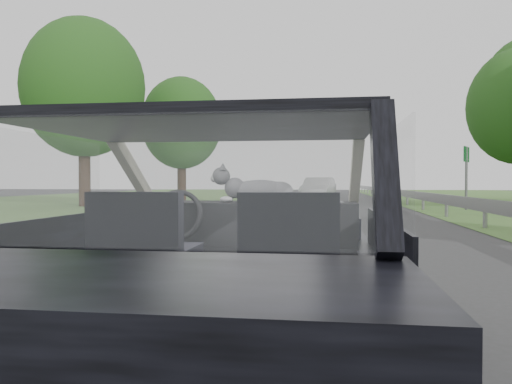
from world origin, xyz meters
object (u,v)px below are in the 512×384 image
(subject_car, at_px, (226,253))
(highway_sign, at_px, (466,178))
(other_car, at_px, (318,190))
(cat, at_px, (260,189))

(subject_car, height_order, highway_sign, highway_sign)
(subject_car, relative_size, other_car, 0.95)
(subject_car, xyz_separation_m, other_car, (0.09, 25.19, -0.03))
(subject_car, bearing_deg, highway_sign, 71.39)
(cat, xyz_separation_m, other_car, (-0.03, 24.59, -0.39))
(subject_car, height_order, other_car, subject_car)
(subject_car, height_order, cat, subject_car)
(other_car, bearing_deg, highway_sign, -41.37)
(cat, relative_size, other_car, 0.14)
(cat, height_order, other_car, other_car)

